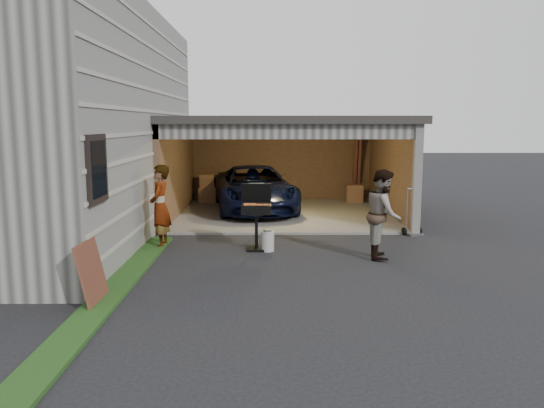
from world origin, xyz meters
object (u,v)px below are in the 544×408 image
(woman, at_px, (160,207))
(bbq_grill, at_px, (256,211))
(minivan, at_px, (254,190))
(plywood_panel, at_px, (92,273))
(man, at_px, (383,214))
(propane_tank, at_px, (268,241))
(hand_truck, at_px, (413,226))

(woman, xyz_separation_m, bbq_grill, (2.11, -0.23, -0.07))
(minivan, height_order, plywood_panel, minivan)
(bbq_grill, distance_m, plywood_panel, 4.24)
(minivan, distance_m, plywood_panel, 8.70)
(woman, height_order, bbq_grill, woman)
(man, height_order, propane_tank, man)
(plywood_panel, distance_m, hand_truck, 7.98)
(bbq_grill, height_order, plywood_panel, bbq_grill)
(woman, bearing_deg, plywood_panel, -2.47)
(bbq_grill, bearing_deg, propane_tank, -26.04)
(minivan, relative_size, plywood_panel, 4.98)
(bbq_grill, relative_size, plywood_panel, 1.45)
(man, relative_size, hand_truck, 1.55)
(hand_truck, bearing_deg, woman, 172.40)
(minivan, bearing_deg, bbq_grill, -95.87)
(propane_tank, bearing_deg, man, -13.56)
(woman, relative_size, propane_tank, 4.33)
(woman, bearing_deg, propane_tank, 83.70)
(man, distance_m, propane_tank, 2.51)
(minivan, bearing_deg, plywood_panel, -112.79)
(minivan, distance_m, man, 6.26)
(plywood_panel, bearing_deg, bbq_grill, 55.17)
(bbq_grill, relative_size, propane_tank, 3.37)
(propane_tank, height_order, hand_truck, hand_truck)
(minivan, xyz_separation_m, plywood_panel, (-2.24, -8.40, -0.20))
(hand_truck, bearing_deg, man, -139.02)
(minivan, xyz_separation_m, hand_truck, (3.99, -3.43, -0.46))
(minivan, distance_m, propane_tank, 5.09)
(woman, distance_m, hand_truck, 6.10)
(bbq_grill, bearing_deg, woman, 173.72)
(propane_tank, bearing_deg, plywood_panel, -128.38)
(hand_truck, bearing_deg, plywood_panel, -161.12)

